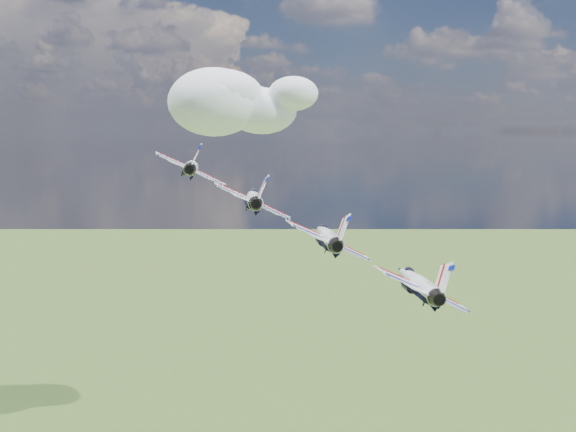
{
  "coord_description": "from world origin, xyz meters",
  "views": [
    {
      "loc": [
        -20.52,
        -64.48,
        151.42
      ],
      "look_at": [
        -13.07,
        7.23,
        141.89
      ],
      "focal_mm": 40.0,
      "sensor_mm": 36.0,
      "label": 1
    }
  ],
  "objects_px": {
    "jet_2": "(327,236)",
    "jet_3": "(417,282)",
    "jet_1": "(253,198)",
    "jet_0": "(192,167)"
  },
  "relations": [
    {
      "from": "jet_2",
      "to": "jet_3",
      "type": "xyz_separation_m",
      "value": [
        7.5,
        -8.38,
        -3.33
      ]
    },
    {
      "from": "jet_1",
      "to": "jet_2",
      "type": "height_order",
      "value": "jet_1"
    },
    {
      "from": "jet_3",
      "to": "jet_2",
      "type": "bearing_deg",
      "value": 131.86
    },
    {
      "from": "jet_2",
      "to": "jet_3",
      "type": "relative_size",
      "value": 1.0
    },
    {
      "from": "jet_2",
      "to": "jet_3",
      "type": "bearing_deg",
      "value": -48.14
    },
    {
      "from": "jet_0",
      "to": "jet_2",
      "type": "relative_size",
      "value": 1.0
    },
    {
      "from": "jet_0",
      "to": "jet_3",
      "type": "distance_m",
      "value": 35.17
    },
    {
      "from": "jet_3",
      "to": "jet_1",
      "type": "bearing_deg",
      "value": 131.86
    },
    {
      "from": "jet_0",
      "to": "jet_2",
      "type": "xyz_separation_m",
      "value": [
        15.0,
        -16.75,
        -6.65
      ]
    },
    {
      "from": "jet_1",
      "to": "jet_3",
      "type": "relative_size",
      "value": 1.0
    }
  ]
}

